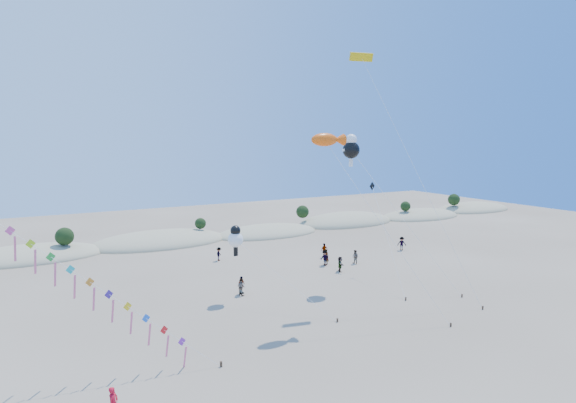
% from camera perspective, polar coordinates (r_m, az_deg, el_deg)
% --- Properties ---
extents(ground, '(160.00, 160.00, 0.00)m').
position_cam_1_polar(ground, '(29.74, 8.76, -21.39)').
color(ground, '#796853').
rests_on(ground, ground).
extents(dune_ridge, '(145.30, 11.49, 5.57)m').
position_cam_1_polar(dune_ridge, '(69.28, -14.12, -4.65)').
color(dune_ridge, tan).
rests_on(dune_ridge, ground).
extents(fish_kite, '(8.27, 7.72, 14.78)m').
position_cam_1_polar(fish_kite, '(38.44, 4.80, 7.27)').
color(fish_kite, '#3F2D1E').
rests_on(fish_kite, ground).
extents(cartoon_kite_low, '(5.46, 9.83, 6.72)m').
position_cam_1_polar(cartoon_kite_low, '(43.07, -6.22, -4.31)').
color(cartoon_kite_low, '#3F2D1E').
rests_on(cartoon_kite_low, ground).
extents(cartoon_kite_high, '(6.95, 10.14, 14.81)m').
position_cam_1_polar(cartoon_kite_high, '(47.90, 7.51, 6.30)').
color(cartoon_kite_high, '#3F2D1E').
rests_on(cartoon_kite_high, ground).
extents(parafoil_kite, '(6.80, 10.54, 22.14)m').
position_cam_1_polar(parafoil_kite, '(46.07, 8.96, 16.01)').
color(parafoil_kite, '#3F2D1E').
rests_on(parafoil_kite, ground).
extents(dark_kite, '(4.60, 10.26, 9.69)m').
position_cam_1_polar(dark_kite, '(50.53, 10.93, -1.59)').
color(dark_kite, '#3F2D1E').
rests_on(dark_kite, ground).
extents(beachgoers, '(26.57, 14.07, 1.80)m').
position_cam_1_polar(beachgoers, '(54.98, 3.67, -6.78)').
color(beachgoers, slate).
rests_on(beachgoers, ground).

